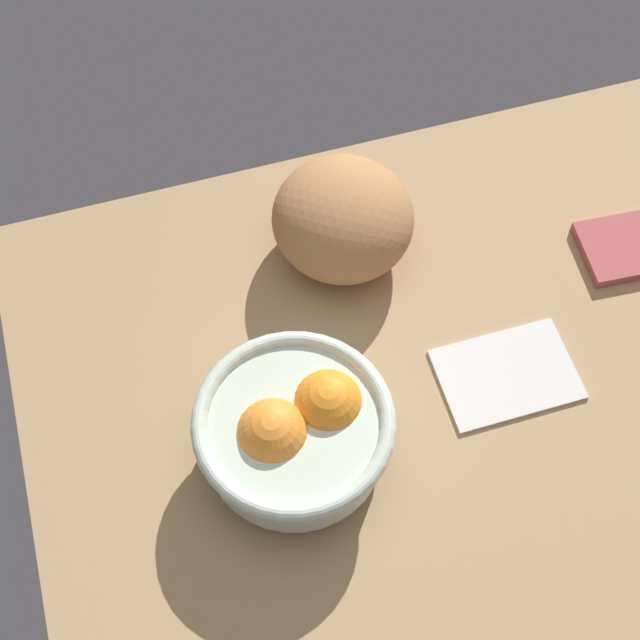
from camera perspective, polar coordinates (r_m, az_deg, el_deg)
ground_plane at (r=101.61cm, az=5.75°, el=-3.56°), size 82.14×62.63×3.00cm
fruit_bowl at (r=91.27cm, az=-1.48°, el=-6.59°), size 19.31×19.31×9.78cm
bread_loaf at (r=103.43cm, az=1.38°, el=6.10°), size 16.39×16.61×10.85cm
napkin_folded at (r=112.94cm, az=18.44°, el=4.28°), size 12.95×9.09×1.30cm
napkin_spare at (r=101.18cm, az=11.16°, el=-3.16°), size 14.18×9.89×0.84cm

